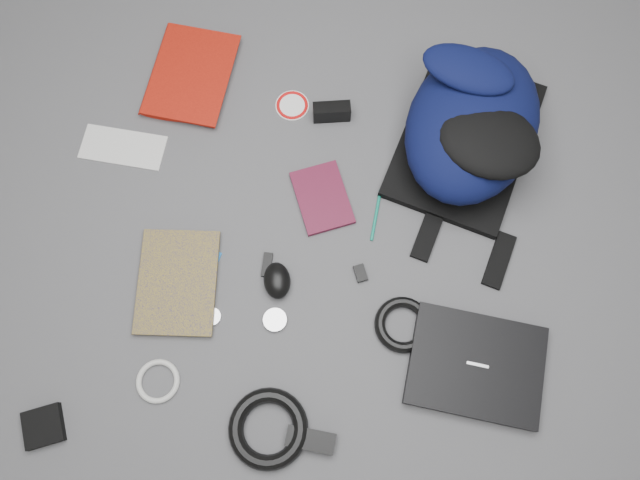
# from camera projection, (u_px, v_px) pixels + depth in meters

# --- Properties ---
(ground) EXTENTS (4.00, 4.00, 0.00)m
(ground) POSITION_uv_depth(u_px,v_px,m) (320.00, 242.00, 1.56)
(ground) COLOR #4F4F51
(ground) RESTS_ON ground
(backpack) EXTENTS (0.48, 0.57, 0.21)m
(backpack) POSITION_uv_depth(u_px,v_px,m) (472.00, 124.00, 1.54)
(backpack) COLOR black
(backpack) RESTS_ON ground
(laptop) EXTENTS (0.34, 0.28, 0.03)m
(laptop) POSITION_uv_depth(u_px,v_px,m) (476.00, 365.00, 1.45)
(laptop) COLOR black
(laptop) RESTS_ON ground
(textbook_red) EXTENTS (0.25, 0.31, 0.03)m
(textbook_red) POSITION_uv_depth(u_px,v_px,m) (153.00, 68.00, 1.69)
(textbook_red) COLOR maroon
(textbook_red) RESTS_ON ground
(comic_book) EXTENTS (0.20, 0.27, 0.02)m
(comic_book) POSITION_uv_depth(u_px,v_px,m) (138.00, 281.00, 1.52)
(comic_book) COLOR #BFA50D
(comic_book) RESTS_ON ground
(envelope) EXTENTS (0.23, 0.12, 0.00)m
(envelope) POSITION_uv_depth(u_px,v_px,m) (123.00, 147.00, 1.63)
(envelope) COLOR silver
(envelope) RESTS_ON ground
(dvd_case) EXTENTS (0.18, 0.21, 0.01)m
(dvd_case) POSITION_uv_depth(u_px,v_px,m) (322.00, 198.00, 1.59)
(dvd_case) COLOR #430D1F
(dvd_case) RESTS_ON ground
(compact_camera) EXTENTS (0.10, 0.05, 0.05)m
(compact_camera) POSITION_uv_depth(u_px,v_px,m) (332.00, 112.00, 1.64)
(compact_camera) COLOR black
(compact_camera) RESTS_ON ground
(sticker_disc) EXTENTS (0.09, 0.09, 0.00)m
(sticker_disc) POSITION_uv_depth(u_px,v_px,m) (292.00, 106.00, 1.67)
(sticker_disc) COLOR white
(sticker_disc) RESTS_ON ground
(pen_teal) EXTENTS (0.02, 0.14, 0.01)m
(pen_teal) POSITION_uv_depth(u_px,v_px,m) (376.00, 215.00, 1.57)
(pen_teal) COLOR #0D7960
(pen_teal) RESTS_ON ground
(pen_red) EXTENTS (0.03, 0.12, 0.01)m
(pen_red) POSITION_uv_depth(u_px,v_px,m) (320.00, 212.00, 1.58)
(pen_red) COLOR #A81F0C
(pen_red) RESTS_ON ground
(id_badge) EXTENTS (0.07, 0.09, 0.00)m
(id_badge) POSITION_uv_depth(u_px,v_px,m) (206.00, 264.00, 1.54)
(id_badge) COLOR #1865B5
(id_badge) RESTS_ON ground
(usb_black) EXTENTS (0.02, 0.06, 0.01)m
(usb_black) POSITION_uv_depth(u_px,v_px,m) (267.00, 265.00, 1.53)
(usb_black) COLOR black
(usb_black) RESTS_ON ground
(key_fob) EXTENTS (0.04, 0.05, 0.01)m
(key_fob) POSITION_uv_depth(u_px,v_px,m) (360.00, 273.00, 1.53)
(key_fob) COLOR black
(key_fob) RESTS_ON ground
(mouse) EXTENTS (0.08, 0.10, 0.05)m
(mouse) POSITION_uv_depth(u_px,v_px,m) (277.00, 281.00, 1.50)
(mouse) COLOR black
(mouse) RESTS_ON ground
(headphone_left) EXTENTS (0.05, 0.05, 0.01)m
(headphone_left) POSITION_uv_depth(u_px,v_px,m) (212.00, 317.00, 1.50)
(headphone_left) COLOR silver
(headphone_left) RESTS_ON ground
(headphone_right) EXTENTS (0.07, 0.07, 0.01)m
(headphone_right) POSITION_uv_depth(u_px,v_px,m) (275.00, 320.00, 1.49)
(headphone_right) COLOR silver
(headphone_right) RESTS_ON ground
(cable_coil) EXTENTS (0.14, 0.14, 0.03)m
(cable_coil) POSITION_uv_depth(u_px,v_px,m) (403.00, 325.00, 1.48)
(cable_coil) COLOR black
(cable_coil) RESTS_ON ground
(power_brick) EXTENTS (0.12, 0.06, 0.03)m
(power_brick) POSITION_uv_depth(u_px,v_px,m) (311.00, 440.00, 1.40)
(power_brick) COLOR black
(power_brick) RESTS_ON ground
(power_cord_coil) EXTENTS (0.24, 0.24, 0.04)m
(power_cord_coil) POSITION_uv_depth(u_px,v_px,m) (268.00, 429.00, 1.41)
(power_cord_coil) COLOR black
(power_cord_coil) RESTS_ON ground
(pouch) EXTENTS (0.11, 0.11, 0.02)m
(pouch) POSITION_uv_depth(u_px,v_px,m) (43.00, 426.00, 1.41)
(pouch) COLOR black
(pouch) RESTS_ON ground
(white_cable_coil) EXTENTS (0.12, 0.12, 0.01)m
(white_cable_coil) POSITION_uv_depth(u_px,v_px,m) (158.00, 381.00, 1.45)
(white_cable_coil) COLOR beige
(white_cable_coil) RESTS_ON ground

